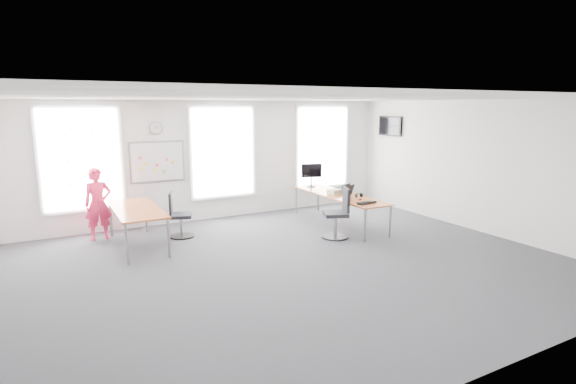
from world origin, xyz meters
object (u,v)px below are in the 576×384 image
keyboard (366,203)px  chair_right (338,216)px  chair_left (178,218)px  person (98,204)px  desk_left (136,211)px  monitor (312,173)px  desk_right (339,196)px  headphones (359,195)px

keyboard → chair_right: bearing=142.0°
chair_left → person: size_ratio=0.64×
desk_left → keyboard: size_ratio=5.01×
person → monitor: bearing=-6.7°
person → chair_right: bearing=-31.4°
desk_left → chair_left: chair_left is taller
chair_left → monitor: monitor is taller
keyboard → monitor: monitor is taller
chair_left → desk_right: bearing=-82.9°
desk_left → monitor: (4.61, 0.67, 0.38)m
keyboard → headphones: (0.28, 0.61, 0.04)m
headphones → monitor: size_ratio=0.28×
chair_left → headphones: size_ratio=5.73×
chair_right → headphones: size_ratio=6.33×
desk_left → desk_right: bearing=-6.6°
desk_right → keyboard: 1.16m
headphones → chair_right: bearing=-163.6°
desk_left → headphones: headphones is taller
chair_right → keyboard: (0.57, -0.21, 0.27)m
headphones → desk_left: bearing=158.6°
desk_left → keyboard: (4.56, -1.69, 0.02)m
desk_left → headphones: (4.84, -1.07, 0.06)m
desk_left → chair_right: size_ratio=1.98×
person → headphones: 5.82m
desk_right → person: person is taller
keyboard → headphones: headphones is taller
desk_right → desk_left: bearing=173.4°
chair_left → chair_right: bearing=-100.4°
chair_right → chair_left: (-3.07, 1.73, -0.05)m
chair_right → headphones: bearing=137.8°
person → headphones: size_ratio=8.90×
desk_left → keyboard: bearing=-20.3°
person → monitor: (5.24, -0.25, 0.34)m
chair_left → headphones: chair_left is taller
chair_left → keyboard: 4.14m
chair_left → monitor: bearing=-64.6°
desk_right → keyboard: size_ratio=6.99×
desk_right → headphones: 0.58m
chair_right → person: 5.21m
chair_left → person: 1.72m
chair_left → person: bearing=85.4°
chair_right → chair_left: bearing=-96.9°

